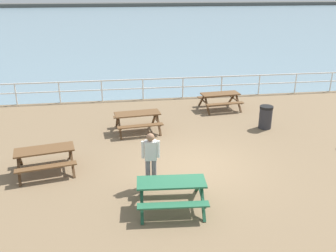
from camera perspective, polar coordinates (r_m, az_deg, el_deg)
ground_plane at (r=12.07m, az=4.15°, el=-6.73°), size 30.00×24.00×0.20m
sea_band at (r=63.43m, az=-6.41°, el=16.12°), size 142.00×90.00×0.01m
distant_shoreline at (r=106.31m, az=-7.42°, el=18.11°), size 142.00×6.00×1.80m
seaward_railing at (r=18.92m, az=-0.79°, el=6.57°), size 23.07×0.07×1.08m
picnic_table_near_left at (r=12.08m, az=-18.73°, el=-4.25°), size 2.05×1.82×0.80m
picnic_table_near_right at (r=9.68m, az=0.52°, el=-9.63°), size 1.91×1.66×0.80m
picnic_table_mid_centre at (r=14.66m, az=-4.80°, el=1.36°), size 1.95×1.71×0.80m
picnic_table_far_left at (r=17.45m, az=8.17°, el=4.50°), size 1.93×1.69×0.80m
visitor at (r=10.50m, az=-2.73°, el=-4.77°), size 0.53×0.24×1.66m
litter_bin at (r=15.48m, az=15.04°, el=1.37°), size 0.55×0.55×0.95m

